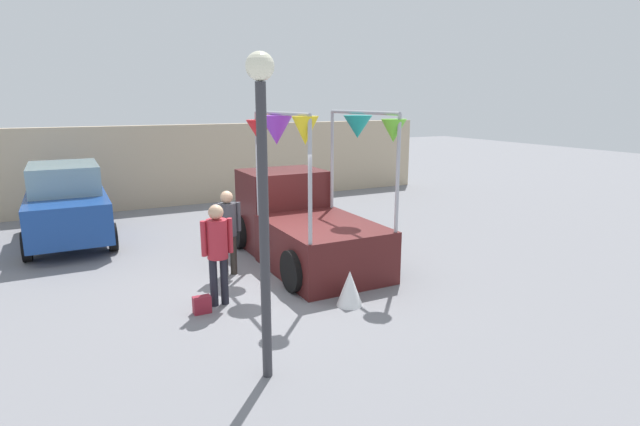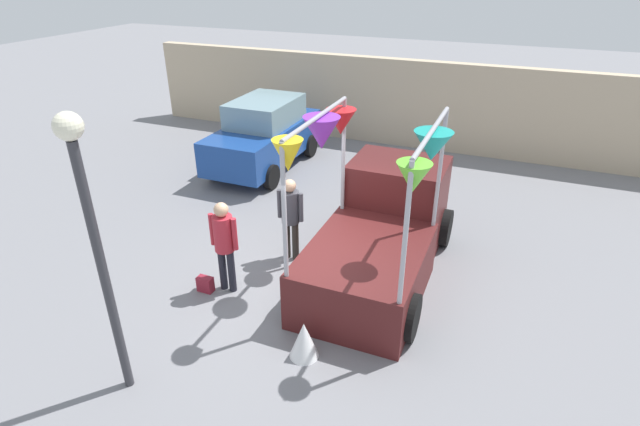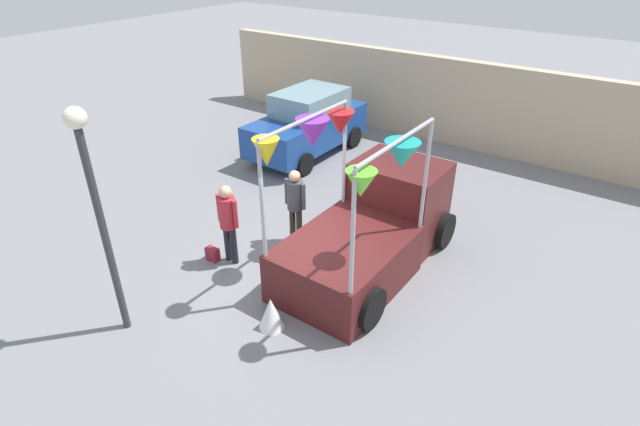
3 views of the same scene
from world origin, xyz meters
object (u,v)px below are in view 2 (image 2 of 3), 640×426
person_customer (224,239)px  street_lamp (92,224)px  parked_car (264,134)px  person_vendor (290,212)px  vendor_truck (382,227)px  handbag (205,284)px  folded_kite_bundle_white (304,340)px

person_customer → street_lamp: (-0.10, -2.44, 1.49)m
parked_car → person_vendor: 4.89m
vendor_truck → handbag: size_ratio=14.43×
parked_car → street_lamp: 8.28m
parked_car → handbag: bearing=-72.5°
person_customer → folded_kite_bundle_white: size_ratio=2.85×
vendor_truck → folded_kite_bundle_white: 2.81m
person_customer → parked_car: bearing=111.4°
parked_car → folded_kite_bundle_white: bearing=-57.9°
person_vendor → folded_kite_bundle_white: (1.33, -2.38, -0.71)m
vendor_truck → parked_car: bearing=139.9°
parked_car → folded_kite_bundle_white: (4.05, -6.45, -0.64)m
parked_car → street_lamp: (2.03, -7.87, 1.58)m
vendor_truck → person_vendor: size_ratio=2.42×
person_customer → person_vendor: (0.59, 1.37, -0.03)m
parked_car → person_customer: bearing=-68.6°
person_vendor → folded_kite_bundle_white: 2.82m
handbag → person_customer: bearing=29.7°
handbag → parked_car: bearing=107.5°
folded_kite_bundle_white → vendor_truck: bearing=82.3°
person_customer → person_vendor: person_customer is taller
person_vendor → street_lamp: (-0.69, -3.81, 1.52)m
vendor_truck → person_vendor: bearing=-168.6°
person_vendor → handbag: bearing=-121.0°
person_vendor → folded_kite_bundle_white: person_vendor is taller
person_customer → folded_kite_bundle_white: person_customer is taller
parked_car → street_lamp: size_ratio=1.04×
folded_kite_bundle_white → handbag: bearing=160.3°
person_customer → handbag: bearing=-150.3°
person_vendor → street_lamp: bearing=-100.3°
person_customer → person_vendor: 1.49m
street_lamp → folded_kite_bundle_white: 3.33m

